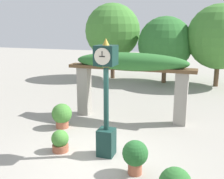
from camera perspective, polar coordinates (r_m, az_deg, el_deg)
The scene contains 7 objects.
ground_plane at distance 8.19m, azimuth -3.04°, elevation -13.50°, with size 60.00×60.00×0.00m, color gray.
pedestal_clock at distance 7.71m, azimuth -1.20°, elevation -2.13°, with size 0.53×0.58×3.32m.
pergola at distance 10.75m, azimuth 3.75°, elevation 4.29°, with size 4.95×1.06×2.62m.
potted_plant_near_right at distance 7.16m, azimuth 4.73°, elevation -13.13°, with size 0.65×0.65×0.88m.
potted_plant_far_left at distance 8.53m, azimuth -10.49°, elevation -10.22°, with size 0.51×0.51×0.65m.
potted_plant_far_right at distance 10.29m, azimuth -10.15°, elevation -5.10°, with size 0.72×0.72×0.89m.
tree_line at distance 18.05m, azimuth 10.73°, elevation 10.50°, with size 10.44×4.15×5.03m.
Camera 1 is at (2.76, -6.78, 3.69)m, focal length 45.00 mm.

